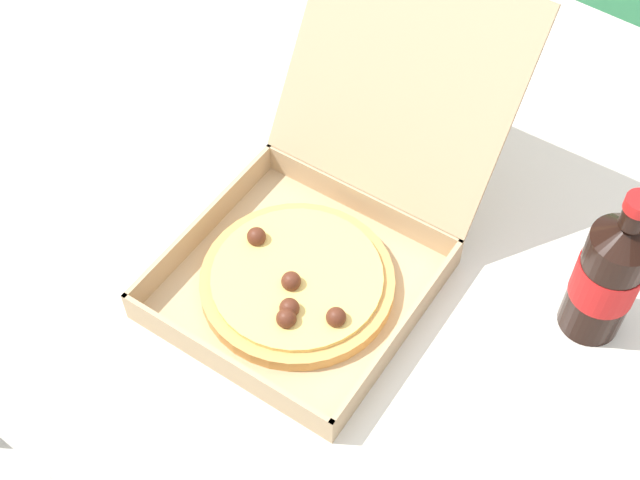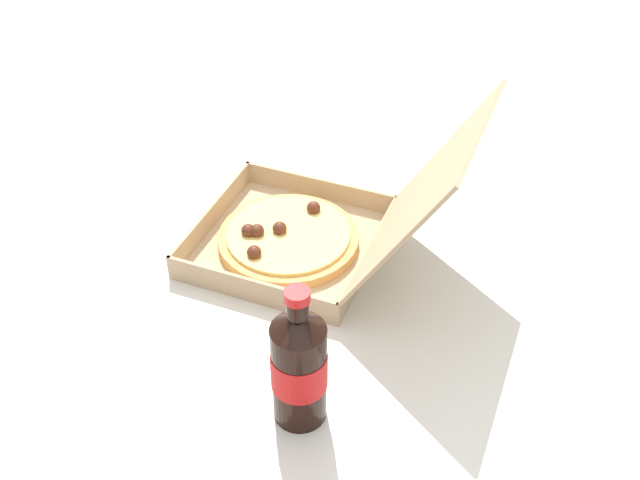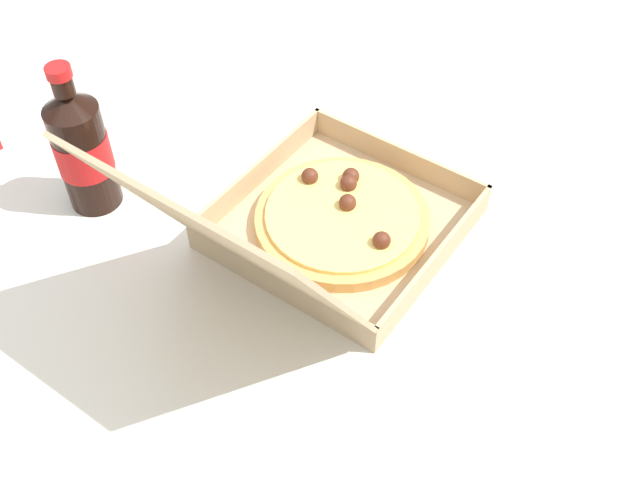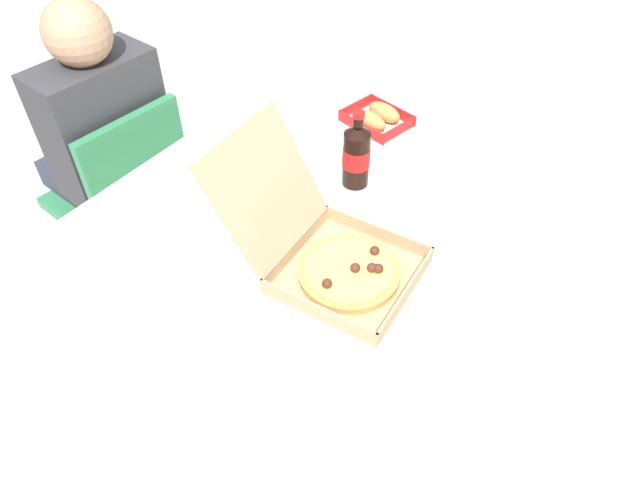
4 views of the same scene
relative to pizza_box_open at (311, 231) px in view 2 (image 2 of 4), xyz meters
The scene contains 3 objects.
dining_table 0.19m from the pizza_box_open, 79.30° to the left, with size 1.44×1.07×0.75m.
pizza_box_open is the anchor object (origin of this frame).
cola_bottle 0.34m from the pizza_box_open, 23.42° to the left, with size 0.07×0.07×0.22m.
Camera 2 is at (0.87, 0.30, 1.60)m, focal length 43.72 mm.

